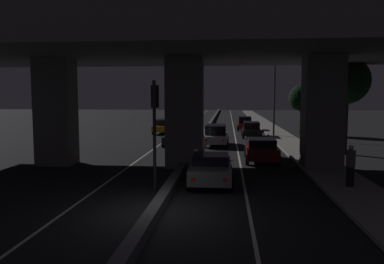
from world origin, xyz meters
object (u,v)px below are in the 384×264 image
(street_lamp, at_px, (271,91))
(pedestrian_on_sidewalk, at_px, (350,166))
(car_dark_green_lead_oncoming, at_px, (176,137))
(car_dark_red_fifth, at_px, (245,123))
(car_taxi_yellow_second_oncoming, at_px, (163,126))
(motorcycle_red_filtering_far, at_px, (209,136))
(car_dark_red_second, at_px, (261,149))
(car_white_third, at_px, (216,135))
(traffic_light_left_of_median, at_px, (155,116))
(motorcycle_blue_filtering_near, at_px, (196,164))
(car_grey_lead, at_px, (211,168))
(car_black_fourth, at_px, (251,129))
(motorcycle_white_filtering_mid, at_px, (203,147))

(street_lamp, height_order, pedestrian_on_sidewalk, street_lamp)
(car_dark_green_lead_oncoming, bearing_deg, car_dark_red_fifth, 154.34)
(car_dark_red_fifth, relative_size, car_taxi_yellow_second_oncoming, 0.83)
(car_dark_red_fifth, height_order, motorcycle_red_filtering_far, car_dark_red_fifth)
(street_lamp, relative_size, car_dark_red_second, 1.71)
(car_white_third, xyz_separation_m, pedestrian_on_sidewalk, (6.28, -14.39, 0.16))
(traffic_light_left_of_median, xyz_separation_m, car_taxi_yellow_second_oncoming, (-4.06, 25.32, -2.43))
(street_lamp, xyz_separation_m, pedestrian_on_sidewalk, (1.00, -21.51, -3.51))
(car_taxi_yellow_second_oncoming, bearing_deg, motorcycle_red_filtering_far, 34.73)
(car_white_third, relative_size, motorcycle_blue_filtering_near, 2.22)
(car_dark_green_lead_oncoming, height_order, pedestrian_on_sidewalk, pedestrian_on_sidewalk)
(car_white_third, bearing_deg, traffic_light_left_of_median, 173.11)
(car_white_third, relative_size, car_dark_red_fifth, 1.05)
(car_white_third, bearing_deg, car_grey_lead, -178.28)
(street_lamp, height_order, car_grey_lead, street_lamp)
(traffic_light_left_of_median, height_order, car_dark_red_second, traffic_light_left_of_median)
(car_grey_lead, relative_size, car_black_fourth, 0.96)
(pedestrian_on_sidewalk, bearing_deg, motorcycle_blue_filtering_near, 161.84)
(car_dark_green_lead_oncoming, bearing_deg, car_white_third, 91.11)
(street_lamp, distance_m, motorcycle_white_filtering_mid, 14.92)
(car_dark_red_fifth, relative_size, motorcycle_white_filtering_mid, 2.09)
(car_dark_red_second, relative_size, car_white_third, 1.08)
(traffic_light_left_of_median, xyz_separation_m, car_dark_red_fifth, (5.14, 29.57, -2.39))
(pedestrian_on_sidewalk, bearing_deg, car_dark_red_fifth, 96.56)
(traffic_light_left_of_median, xyz_separation_m, car_grey_lead, (2.31, 1.64, -2.51))
(car_taxi_yellow_second_oncoming, distance_m, motorcycle_red_filtering_far, 9.65)
(traffic_light_left_of_median, distance_m, car_white_third, 15.76)
(car_dark_red_fifth, relative_size, motorcycle_red_filtering_far, 2.20)
(car_dark_green_lead_oncoming, bearing_deg, motorcycle_red_filtering_far, 126.55)
(street_lamp, bearing_deg, car_black_fourth, -166.40)
(car_dark_red_second, bearing_deg, car_dark_green_lead_oncoming, 43.29)
(car_dark_red_second, distance_m, car_black_fourth, 14.00)
(car_white_third, relative_size, motorcycle_red_filtering_far, 2.31)
(motorcycle_white_filtering_mid, height_order, motorcycle_red_filtering_far, motorcycle_white_filtering_mid)
(motorcycle_white_filtering_mid, bearing_deg, motorcycle_blue_filtering_near, 178.75)
(car_dark_red_second, bearing_deg, motorcycle_white_filtering_mid, 71.27)
(traffic_light_left_of_median, relative_size, car_dark_green_lead_oncoming, 1.08)
(car_dark_red_second, distance_m, car_dark_red_fifth, 21.49)
(street_lamp, distance_m, car_grey_lead, 21.87)
(motorcycle_white_filtering_mid, xyz_separation_m, motorcycle_red_filtering_far, (0.05, 7.93, -0.03))
(street_lamp, xyz_separation_m, car_dark_green_lead_oncoming, (-8.68, -7.27, -3.89))
(car_dark_red_fifth, distance_m, car_dark_green_lead_oncoming, 15.66)
(street_lamp, bearing_deg, car_grey_lead, -103.74)
(traffic_light_left_of_median, relative_size, motorcycle_white_filtering_mid, 2.49)
(car_grey_lead, xyz_separation_m, motorcycle_blue_filtering_near, (-0.84, 1.68, -0.13))
(car_grey_lead, bearing_deg, street_lamp, -14.37)
(motorcycle_blue_filtering_near, bearing_deg, car_dark_green_lead_oncoming, 14.16)
(car_white_third, bearing_deg, motorcycle_red_filtering_far, 20.12)
(traffic_light_left_of_median, bearing_deg, car_white_third, 82.11)
(car_dark_red_second, distance_m, car_white_third, 7.97)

